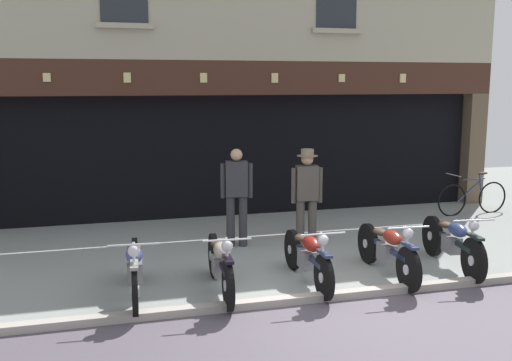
# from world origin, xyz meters

# --- Properties ---
(ground) EXTENTS (23.97, 22.00, 0.18)m
(ground) POSITION_xyz_m (0.00, -0.98, -0.04)
(ground) COLOR gray
(shop_facade) EXTENTS (12.27, 4.42, 6.14)m
(shop_facade) POSITION_xyz_m (-0.00, 7.02, 1.68)
(shop_facade) COLOR black
(shop_facade) RESTS_ON ground
(motorcycle_left) EXTENTS (0.62, 1.97, 0.91)m
(motorcycle_left) POSITION_xyz_m (-2.46, 0.84, 0.42)
(motorcycle_left) COLOR black
(motorcycle_left) RESTS_ON ground
(motorcycle_center_left) EXTENTS (0.62, 1.98, 0.92)m
(motorcycle_center_left) POSITION_xyz_m (-1.32, 0.72, 0.43)
(motorcycle_center_left) COLOR black
(motorcycle_center_left) RESTS_ON ground
(motorcycle_center) EXTENTS (0.62, 1.97, 0.90)m
(motorcycle_center) POSITION_xyz_m (-0.04, 0.75, 0.42)
(motorcycle_center) COLOR black
(motorcycle_center) RESTS_ON ground
(motorcycle_center_right) EXTENTS (0.62, 2.00, 0.91)m
(motorcycle_center_right) POSITION_xyz_m (1.21, 0.73, 0.42)
(motorcycle_center_right) COLOR black
(motorcycle_center_right) RESTS_ON ground
(motorcycle_right) EXTENTS (0.62, 2.05, 0.93)m
(motorcycle_right) POSITION_xyz_m (2.36, 0.81, 0.43)
(motorcycle_right) COLOR black
(motorcycle_right) RESTS_ON ground
(salesman_left) EXTENTS (0.55, 0.29, 1.73)m
(salesman_left) POSITION_xyz_m (-0.57, 2.92, 0.96)
(salesman_left) COLOR #2D2D33
(salesman_left) RESTS_ON ground
(shopkeeper_center) EXTENTS (0.55, 0.36, 1.71)m
(shopkeeper_center) POSITION_xyz_m (0.66, 2.73, 0.95)
(shopkeeper_center) COLOR #47423D
(shopkeeper_center) RESTS_ON ground
(advert_board_near) EXTENTS (0.74, 0.03, 0.97)m
(advert_board_near) POSITION_xyz_m (2.98, 5.40, 1.75)
(advert_board_near) COLOR silver
(advert_board_far) EXTENTS (0.68, 0.03, 1.02)m
(advert_board_far) POSITION_xyz_m (4.24, 5.40, 1.79)
(advert_board_far) COLOR beige
(leaning_bicycle) EXTENTS (1.76, 0.50, 0.95)m
(leaning_bicycle) POSITION_xyz_m (5.01, 4.02, 0.38)
(leaning_bicycle) COLOR black
(leaning_bicycle) RESTS_ON ground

